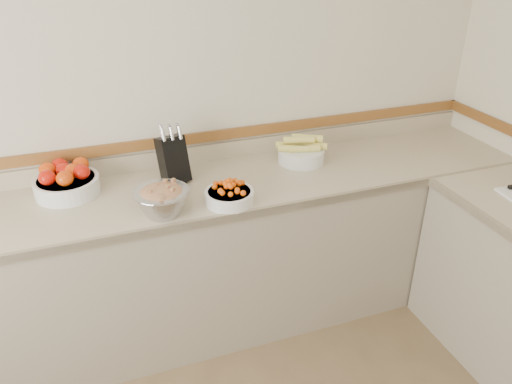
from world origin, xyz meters
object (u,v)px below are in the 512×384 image
object	(u,v)px
knife_block	(173,158)
corn_bowl	(301,152)
cherry_tomato_bowl	(229,195)
tomato_bowl	(66,181)
rhubarb_bowl	(162,199)

from	to	relation	value
knife_block	corn_bowl	distance (m)	0.74
knife_block	cherry_tomato_bowl	distance (m)	0.40
tomato_bowl	rhubarb_bowl	xyz separation A→B (m)	(0.42, -0.37, 0.01)
cherry_tomato_bowl	corn_bowl	size ratio (longest dim) A/B	0.84
knife_block	cherry_tomato_bowl	world-z (taller)	knife_block
cherry_tomato_bowl	corn_bowl	bearing A→B (deg)	31.27
cherry_tomato_bowl	rhubarb_bowl	distance (m)	0.33
corn_bowl	cherry_tomato_bowl	bearing A→B (deg)	-148.73
knife_block	rhubarb_bowl	distance (m)	0.36
cherry_tomato_bowl	rhubarb_bowl	size ratio (longest dim) A/B	0.92
knife_block	cherry_tomato_bowl	bearing A→B (deg)	-58.31
knife_block	rhubarb_bowl	world-z (taller)	knife_block
tomato_bowl	cherry_tomato_bowl	world-z (taller)	tomato_bowl
knife_block	tomato_bowl	world-z (taller)	knife_block
tomato_bowl	cherry_tomato_bowl	size ratio (longest dim) A/B	1.33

